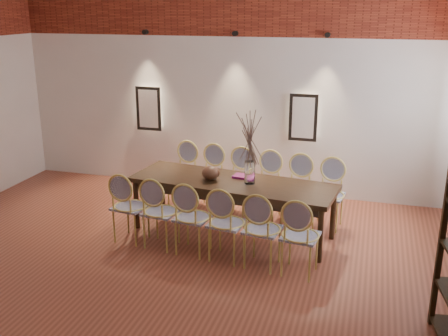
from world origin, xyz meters
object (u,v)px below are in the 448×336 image
(chair_near_e, at_px, (263,229))
(bowl, at_px, (211,173))
(chair_far_c, at_px, (237,182))
(vase, at_px, (250,172))
(chair_near_a, at_px, (131,206))
(chair_far_b, at_px, (209,179))
(chair_near_f, at_px, (300,236))
(chair_far_f, at_px, (329,195))
(chair_near_c, at_px, (193,217))
(chair_far_d, at_px, (266,187))
(chair_far_e, at_px, (297,191))
(chair_near_b, at_px, (161,212))
(chair_near_d, at_px, (227,223))
(dining_table, at_px, (232,207))
(book, at_px, (243,177))
(chair_far_a, at_px, (182,175))

(chair_near_e, relative_size, bowl, 3.92)
(chair_far_c, bearing_deg, vase, 123.17)
(chair_near_a, height_order, chair_far_b, same)
(chair_near_f, height_order, chair_far_f, same)
(chair_near_c, relative_size, chair_far_d, 1.00)
(chair_far_e, bearing_deg, chair_near_c, 57.68)
(chair_near_b, height_order, chair_near_c, same)
(chair_near_b, distance_m, chair_near_c, 0.45)
(chair_near_b, distance_m, chair_far_b, 1.44)
(chair_near_d, bearing_deg, chair_near_a, -180.00)
(dining_table, distance_m, vase, 0.58)
(chair_near_a, relative_size, chair_far_b, 1.00)
(chair_near_b, relative_size, vase, 3.13)
(chair_near_d, xyz_separation_m, book, (-0.03, 0.91, 0.30))
(chair_far_b, distance_m, bowl, 0.94)
(chair_near_c, bearing_deg, chair_far_e, 57.68)
(chair_near_f, distance_m, book, 1.42)
(chair_near_a, height_order, bowl, chair_near_a)
(chair_near_b, xyz_separation_m, chair_near_c, (0.45, -0.06, 0.00))
(chair_far_b, relative_size, chair_far_f, 1.00)
(chair_near_e, bearing_deg, chair_far_d, 107.55)
(chair_far_f, xyz_separation_m, vase, (-0.98, -0.60, 0.43))
(dining_table, relative_size, chair_far_a, 2.90)
(chair_near_d, relative_size, chair_far_d, 1.00)
(chair_far_e, height_order, bowl, chair_far_e)
(dining_table, distance_m, chair_far_c, 0.76)
(dining_table, distance_m, bowl, 0.55)
(chair_near_d, bearing_deg, chair_near_c, 180.00)
(chair_near_b, bearing_deg, chair_near_a, -180.00)
(bowl, bearing_deg, chair_near_f, -32.29)
(chair_near_e, xyz_separation_m, chair_far_c, (-0.72, 1.54, 0.00))
(chair_near_e, height_order, chair_far_b, same)
(chair_near_a, relative_size, chair_near_b, 1.00)
(chair_near_f, bearing_deg, dining_table, 147.70)
(vase, bearing_deg, chair_near_e, -65.78)
(chair_near_b, relative_size, chair_far_e, 1.00)
(chair_far_b, bearing_deg, chair_near_e, 133.50)
(chair_near_a, height_order, chair_far_e, same)
(chair_near_f, height_order, chair_far_b, same)
(chair_near_d, height_order, vase, vase)
(chair_far_c, xyz_separation_m, chair_far_e, (0.90, -0.11, 0.00))
(chair_far_c, bearing_deg, chair_near_f, 133.50)
(chair_near_f, relative_size, bowl, 3.92)
(chair_near_a, distance_m, chair_near_e, 1.82)
(chair_near_c, height_order, chair_near_e, same)
(dining_table, relative_size, chair_far_e, 2.90)
(chair_near_d, relative_size, chair_far_a, 1.00)
(chair_far_a, xyz_separation_m, chair_far_e, (1.80, -0.23, 0.00))
(book, bearing_deg, chair_near_d, -87.96)
(chair_near_a, bearing_deg, chair_far_a, 90.00)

